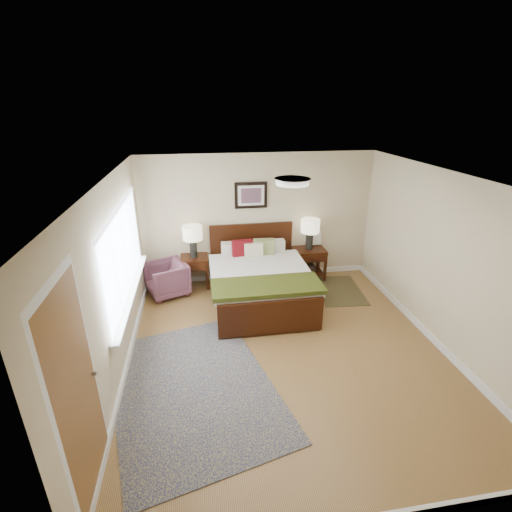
% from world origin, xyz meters
% --- Properties ---
extents(floor, '(5.00, 5.00, 0.00)m').
position_xyz_m(floor, '(0.00, 0.00, 0.00)').
color(floor, olive).
rests_on(floor, ground).
extents(back_wall, '(4.50, 0.04, 2.50)m').
position_xyz_m(back_wall, '(0.00, 2.50, 1.25)').
color(back_wall, '#C6B98F').
rests_on(back_wall, ground).
extents(front_wall, '(4.50, 0.04, 2.50)m').
position_xyz_m(front_wall, '(0.00, -2.50, 1.25)').
color(front_wall, '#C6B98F').
rests_on(front_wall, ground).
extents(left_wall, '(0.04, 5.00, 2.50)m').
position_xyz_m(left_wall, '(-2.25, 0.00, 1.25)').
color(left_wall, '#C6B98F').
rests_on(left_wall, ground).
extents(right_wall, '(0.04, 5.00, 2.50)m').
position_xyz_m(right_wall, '(2.25, 0.00, 1.25)').
color(right_wall, '#C6B98F').
rests_on(right_wall, ground).
extents(ceiling, '(4.50, 5.00, 0.02)m').
position_xyz_m(ceiling, '(0.00, 0.00, 2.50)').
color(ceiling, white).
rests_on(ceiling, back_wall).
extents(window, '(0.11, 2.72, 1.32)m').
position_xyz_m(window, '(-2.20, 0.70, 1.38)').
color(window, silver).
rests_on(window, left_wall).
extents(door, '(0.06, 1.00, 2.18)m').
position_xyz_m(door, '(-2.23, -1.75, 1.07)').
color(door, silver).
rests_on(door, ground).
extents(ceil_fixture, '(0.44, 0.44, 0.08)m').
position_xyz_m(ceil_fixture, '(0.00, 0.00, 2.47)').
color(ceil_fixture, white).
rests_on(ceil_fixture, ceiling).
extents(bed, '(1.75, 2.12, 1.14)m').
position_xyz_m(bed, '(-0.15, 1.46, 0.53)').
color(bed, '#321607').
rests_on(bed, ground).
extents(wall_art, '(0.62, 0.05, 0.50)m').
position_xyz_m(wall_art, '(-0.15, 2.47, 1.72)').
color(wall_art, black).
rests_on(wall_art, back_wall).
extents(nightstand_left, '(0.52, 0.47, 0.62)m').
position_xyz_m(nightstand_left, '(-1.28, 2.25, 0.49)').
color(nightstand_left, '#321607').
rests_on(nightstand_left, ground).
extents(nightstand_right, '(0.64, 0.48, 0.64)m').
position_xyz_m(nightstand_right, '(0.98, 2.26, 0.38)').
color(nightstand_right, '#321607').
rests_on(nightstand_right, ground).
extents(lamp_left, '(0.37, 0.37, 0.61)m').
position_xyz_m(lamp_left, '(-1.28, 2.27, 1.05)').
color(lamp_left, black).
rests_on(lamp_left, nightstand_left).
extents(lamp_right, '(0.37, 0.37, 0.61)m').
position_xyz_m(lamp_right, '(0.98, 2.27, 1.08)').
color(lamp_right, black).
rests_on(lamp_right, nightstand_right).
extents(armchair, '(0.90, 0.89, 0.64)m').
position_xyz_m(armchair, '(-1.80, 2.00, 0.32)').
color(armchair, brown).
rests_on(armchair, ground).
extents(rug_persian, '(2.49, 3.06, 0.01)m').
position_xyz_m(rug_persian, '(-1.35, -0.57, 0.01)').
color(rug_persian, '#0D1845').
rests_on(rug_persian, ground).
extents(rug_navy, '(0.92, 1.29, 0.01)m').
position_xyz_m(rug_navy, '(1.43, 1.63, 0.01)').
color(rug_navy, black).
rests_on(rug_navy, ground).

